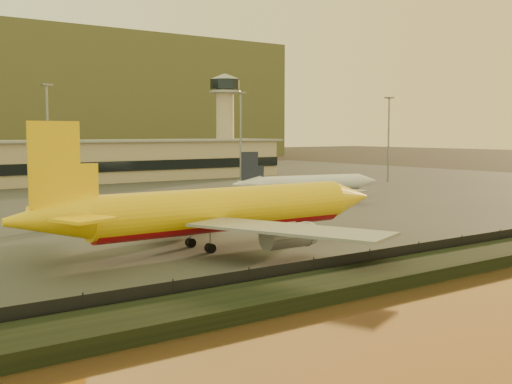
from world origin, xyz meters
TOP-DOWN VIEW (x-y plane):
  - ground at (0.00, 0.00)m, footprint 900.00×900.00m
  - embankment at (0.00, -17.00)m, footprint 320.00×7.00m
  - tarmac at (0.00, 95.00)m, footprint 320.00×220.00m
  - perimeter_fence at (0.00, -13.00)m, footprint 300.00×0.05m
  - control_tower at (70.00, 131.00)m, footprint 11.20×11.20m
  - apron_light_masts at (15.00, 75.00)m, footprint 152.20×12.20m
  - dhl_cargo_jet at (-11.51, 8.39)m, footprint 53.79×52.94m
  - white_narrowbody_jet at (39.18, 49.74)m, footprint 37.06×35.66m
  - gse_vehicle_yellow at (5.23, 31.24)m, footprint 3.89×2.62m
  - gse_vehicle_white at (-24.42, 36.08)m, footprint 4.44×3.21m

SIDE VIEW (x-z plane):
  - ground at x=0.00m, z-range 0.00..0.00m
  - tarmac at x=0.00m, z-range 0.00..0.20m
  - embankment at x=0.00m, z-range 0.00..1.40m
  - gse_vehicle_yellow at x=5.23m, z-range 0.20..1.81m
  - gse_vehicle_white at x=-24.42m, z-range 0.20..2.02m
  - perimeter_fence at x=0.00m, z-range 0.20..2.40m
  - white_narrowbody_jet at x=39.18m, z-range -1.95..8.74m
  - dhl_cargo_jet at x=-11.51m, z-range -3.05..13.09m
  - apron_light_masts at x=15.00m, z-range 3.00..28.40m
  - control_tower at x=70.00m, z-range 3.91..39.41m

